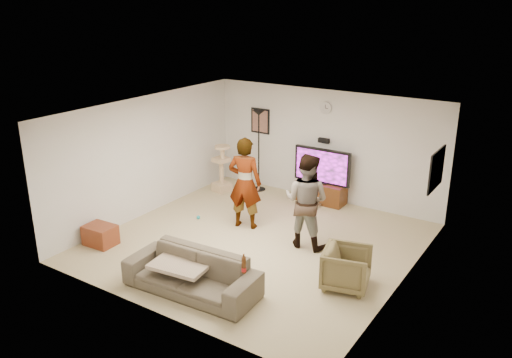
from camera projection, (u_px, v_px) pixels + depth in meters
The scene contains 24 objects.
floor at pixel (257, 243), 9.83m from camera, with size 5.50×5.50×0.02m, color tan.
ceiling at pixel (257, 111), 9.00m from camera, with size 5.50×5.50×0.02m, color white.
wall_back at pixel (325, 146), 11.59m from camera, with size 5.50×0.04×2.50m, color silver.
wall_front at pixel (150, 235), 7.25m from camera, with size 5.50×0.04×2.50m, color silver.
wall_left at pixel (147, 156), 10.84m from camera, with size 0.04×5.50×2.50m, color silver.
wall_right at pixel (407, 212), 7.99m from camera, with size 0.04×5.50×2.50m, color silver.
wall_clock at pixel (326, 108), 11.28m from camera, with size 0.26×0.26×0.04m, color silver.
wall_speaker at pixel (324, 141), 11.50m from camera, with size 0.25×0.10×0.10m, color black.
picture_back at pixel (260, 121), 12.33m from camera, with size 0.42×0.03×0.52m, color #81584A.
picture_right at pixel (436, 169), 9.18m from camera, with size 0.03×0.78×0.62m, color orange.
tv_stand at pixel (321, 192), 11.69m from camera, with size 1.11×0.45×0.46m, color #41220D.
console_box at pixel (311, 205), 11.47m from camera, with size 0.40×0.30×0.07m, color #B5B5B7.
tv at pixel (322, 166), 11.49m from camera, with size 1.32×0.08×0.78m, color black.
tv_screen at pixel (321, 166), 11.45m from camera, with size 1.21×0.01×0.69m, color #E317F7.
floor_lamp at pixel (259, 151), 12.20m from camera, with size 0.32×0.32×1.93m, color black.
cat_tree at pixel (221, 168), 12.25m from camera, with size 0.37×0.37×1.14m, color tan.
person_left at pixel (245, 183), 10.21m from camera, with size 0.67×0.44×1.85m, color #AAAAAA.
person_right at pixel (306, 201), 9.43m from camera, with size 0.86×0.67×1.77m, color navy.
sofa at pixel (192, 273), 8.10m from camera, with size 2.15×0.84×0.63m, color #504738.
throw_blanket at pixel (182, 264), 8.16m from camera, with size 0.90×0.70×0.06m, color tan.
beer_bottle at pixel (244, 265), 7.44m from camera, with size 0.06×0.06×0.25m, color #45230B.
armchair at pixel (347, 268), 8.22m from camera, with size 0.71×0.73×0.67m, color brown.
side_table at pixel (100, 235), 9.69m from camera, with size 0.57×0.43×0.38m, color maroon.
toy_ball at pixel (198, 217), 10.85m from camera, with size 0.08×0.08×0.08m, color teal.
Camera 1 is at (4.85, -7.44, 4.38)m, focal length 36.55 mm.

